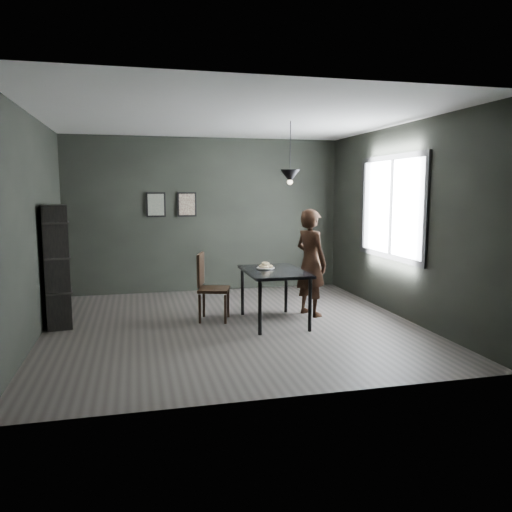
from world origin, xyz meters
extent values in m
plane|color=#322F2B|center=(0.00, 0.00, 0.00)|extent=(5.00, 5.00, 0.00)
cube|color=black|center=(0.00, 2.50, 1.40)|extent=(5.00, 0.10, 2.80)
cube|color=silver|center=(0.00, 0.00, 2.80)|extent=(5.00, 5.00, 0.02)
cube|color=white|center=(2.48, 0.20, 1.60)|extent=(0.02, 1.80, 1.40)
cube|color=black|center=(2.47, 0.20, 1.60)|extent=(0.04, 1.96, 1.56)
cube|color=black|center=(0.60, 0.00, 0.73)|extent=(0.80, 1.20, 0.04)
cylinder|color=black|center=(0.26, -0.54, 0.35)|extent=(0.05, 0.05, 0.71)
cylinder|color=black|center=(0.94, -0.54, 0.35)|extent=(0.05, 0.05, 0.71)
cylinder|color=black|center=(0.26, 0.54, 0.35)|extent=(0.05, 0.05, 0.71)
cylinder|color=black|center=(0.94, 0.54, 0.35)|extent=(0.05, 0.05, 0.71)
cylinder|color=silver|center=(0.51, 0.13, 0.76)|extent=(0.23, 0.23, 0.01)
torus|color=#FAEDC3|center=(0.56, 0.14, 0.78)|extent=(0.12, 0.12, 0.04)
torus|color=#FAEDC3|center=(0.48, 0.17, 0.78)|extent=(0.12, 0.12, 0.04)
torus|color=#FAEDC3|center=(0.49, 0.09, 0.78)|extent=(0.12, 0.12, 0.04)
torus|color=#FAEDC3|center=(0.51, 0.13, 0.82)|extent=(0.16, 0.16, 0.06)
imported|color=black|center=(1.25, 0.30, 0.79)|extent=(0.57, 0.68, 1.59)
cube|color=black|center=(-0.20, 0.32, 0.45)|extent=(0.52, 0.52, 0.04)
cube|color=black|center=(-0.38, 0.38, 0.74)|extent=(0.16, 0.41, 0.46)
cylinder|color=black|center=(-0.42, 0.20, 0.20)|extent=(0.04, 0.04, 0.41)
cylinder|color=black|center=(-0.08, 0.10, 0.20)|extent=(0.04, 0.04, 0.41)
cylinder|color=black|center=(-0.32, 0.55, 0.20)|extent=(0.04, 0.04, 0.41)
cylinder|color=black|center=(0.02, 0.44, 0.20)|extent=(0.04, 0.04, 0.41)
cube|color=black|center=(-2.32, 0.52, 0.83)|extent=(0.39, 0.60, 1.66)
cylinder|color=black|center=(0.85, 0.10, 2.42)|extent=(0.01, 0.01, 0.75)
cone|color=black|center=(0.85, 0.10, 2.05)|extent=(0.28, 0.28, 0.18)
sphere|color=#FFE0B2|center=(0.85, 0.10, 1.97)|extent=(0.07, 0.07, 0.07)
cube|color=black|center=(-0.90, 2.47, 1.60)|extent=(0.34, 0.03, 0.44)
cube|color=#405A4B|center=(-0.90, 2.45, 1.60)|extent=(0.28, 0.01, 0.38)
cube|color=black|center=(-0.35, 2.47, 1.60)|extent=(0.34, 0.03, 0.44)
cube|color=brown|center=(-0.35, 2.45, 1.60)|extent=(0.28, 0.01, 0.38)
camera|label=1|loc=(-1.26, -6.61, 1.86)|focal=35.00mm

